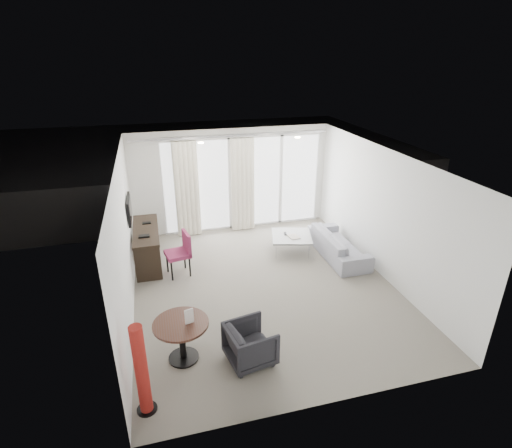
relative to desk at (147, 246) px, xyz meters
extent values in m
cube|color=slate|center=(2.19, -1.59, -0.40)|extent=(5.00, 6.00, 0.00)
cube|color=white|center=(2.19, -1.59, 2.20)|extent=(5.00, 6.00, 0.00)
cube|color=silver|center=(-0.31, -1.59, 0.90)|extent=(0.00, 6.00, 2.60)
cube|color=silver|center=(4.69, -1.59, 0.90)|extent=(0.00, 6.00, 2.60)
cube|color=silver|center=(2.19, -4.59, 0.90)|extent=(5.00, 0.00, 2.60)
cylinder|color=#FFE0B2|center=(1.29, 0.01, 2.19)|extent=(0.12, 0.12, 0.02)
cylinder|color=#FFE0B2|center=(3.39, 0.01, 2.19)|extent=(0.12, 0.12, 0.02)
cylinder|color=maroon|center=(-0.11, -4.07, 0.27)|extent=(0.35, 0.35, 1.34)
imported|color=black|center=(1.42, -3.54, -0.09)|extent=(0.79, 0.78, 0.62)
imported|color=gray|center=(4.18, -0.78, -0.12)|extent=(0.75, 1.91, 0.56)
cube|color=#4D4D50|center=(2.49, 2.91, -0.46)|extent=(5.60, 3.00, 0.12)
camera|label=1|loc=(0.28, -8.13, 3.94)|focal=28.00mm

